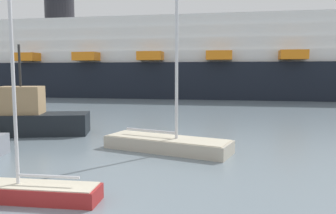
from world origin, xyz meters
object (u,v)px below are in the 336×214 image
object	(u,v)px
fishing_boat_0	(27,118)
cruise_ship	(159,62)
sailboat_2	(29,187)
sailboat_0	(167,140)

from	to	relation	value
fishing_boat_0	cruise_ship	distance (m)	40.53
sailboat_2	fishing_boat_0	world-z (taller)	sailboat_2
fishing_boat_0	cruise_ship	xyz separation A→B (m)	(-0.53, 40.20, 5.11)
sailboat_0	fishing_boat_0	world-z (taller)	sailboat_0
cruise_ship	sailboat_0	bearing A→B (deg)	-77.79
sailboat_0	fishing_boat_0	distance (m)	11.45
sailboat_0	fishing_boat_0	bearing A→B (deg)	-179.90
sailboat_0	cruise_ship	bearing A→B (deg)	118.27
sailboat_2	cruise_ship	bearing A→B (deg)	-85.93
fishing_boat_0	sailboat_2	bearing A→B (deg)	107.25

